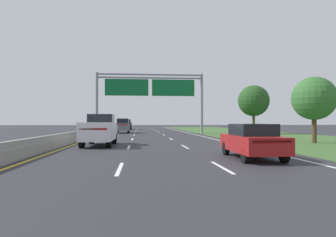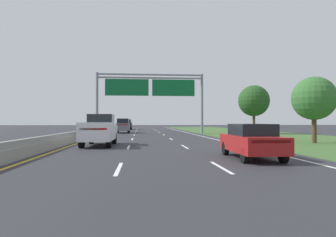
{
  "view_description": "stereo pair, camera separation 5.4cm",
  "coord_description": "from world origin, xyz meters",
  "px_view_note": "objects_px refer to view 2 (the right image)",
  "views": [
    {
      "loc": [
        -1.14,
        -0.33,
        1.68
      ],
      "look_at": [
        1.57,
        28.7,
        1.97
      ],
      "focal_mm": 32.29,
      "sensor_mm": 36.0,
      "label": 1
    },
    {
      "loc": [
        -1.08,
        -0.34,
        1.68
      ],
      "look_at": [
        1.57,
        28.7,
        1.97
      ],
      "focal_mm": 32.29,
      "sensor_mm": 36.0,
      "label": 2
    }
  ],
  "objects_px": {
    "pickup_truck_white": "(100,130)",
    "roadside_tree_mid": "(254,101)",
    "roadside_tree_near": "(314,99)",
    "overhead_sign_gantry": "(150,90)",
    "car_red_right_lane_sedan": "(251,140)",
    "car_black_left_lane_suv": "(127,124)",
    "car_grey_left_lane_suv": "(123,125)"
  },
  "relations": [
    {
      "from": "pickup_truck_white",
      "to": "car_grey_left_lane_suv",
      "type": "distance_m",
      "value": 23.57
    },
    {
      "from": "car_red_right_lane_sedan",
      "to": "roadside_tree_near",
      "type": "height_order",
      "value": "roadside_tree_near"
    },
    {
      "from": "car_black_left_lane_suv",
      "to": "car_red_right_lane_sedan",
      "type": "relative_size",
      "value": 1.07
    },
    {
      "from": "car_grey_left_lane_suv",
      "to": "roadside_tree_mid",
      "type": "distance_m",
      "value": 18.98
    },
    {
      "from": "roadside_tree_near",
      "to": "roadside_tree_mid",
      "type": "bearing_deg",
      "value": 83.3
    },
    {
      "from": "car_red_right_lane_sedan",
      "to": "roadside_tree_mid",
      "type": "relative_size",
      "value": 0.67
    },
    {
      "from": "pickup_truck_white",
      "to": "roadside_tree_mid",
      "type": "relative_size",
      "value": 0.81
    },
    {
      "from": "pickup_truck_white",
      "to": "roadside_tree_near",
      "type": "xyz_separation_m",
      "value": [
        16.22,
        0.85,
        2.38
      ]
    },
    {
      "from": "overhead_sign_gantry",
      "to": "pickup_truck_white",
      "type": "xyz_separation_m",
      "value": [
        -4.22,
        -20.89,
        -4.99
      ]
    },
    {
      "from": "overhead_sign_gantry",
      "to": "roadside_tree_near",
      "type": "relative_size",
      "value": 2.92
    },
    {
      "from": "pickup_truck_white",
      "to": "overhead_sign_gantry",
      "type": "bearing_deg",
      "value": -10.87
    },
    {
      "from": "car_red_right_lane_sedan",
      "to": "roadside_tree_near",
      "type": "relative_size",
      "value": 0.86
    },
    {
      "from": "car_black_left_lane_suv",
      "to": "roadside_tree_mid",
      "type": "bearing_deg",
      "value": -139.99
    },
    {
      "from": "car_red_right_lane_sedan",
      "to": "roadside_tree_near",
      "type": "bearing_deg",
      "value": -42.03
    },
    {
      "from": "pickup_truck_white",
      "to": "car_black_left_lane_suv",
      "type": "bearing_deg",
      "value": 0.42
    },
    {
      "from": "car_red_right_lane_sedan",
      "to": "roadside_tree_mid",
      "type": "xyz_separation_m",
      "value": [
        10.48,
        26.81,
        3.7
      ]
    },
    {
      "from": "roadside_tree_near",
      "to": "overhead_sign_gantry",
      "type": "bearing_deg",
      "value": 120.92
    },
    {
      "from": "car_black_left_lane_suv",
      "to": "roadside_tree_mid",
      "type": "distance_m",
      "value": 29.28
    },
    {
      "from": "pickup_truck_white",
      "to": "roadside_tree_near",
      "type": "relative_size",
      "value": 1.05
    },
    {
      "from": "roadside_tree_mid",
      "to": "car_grey_left_lane_suv",
      "type": "bearing_deg",
      "value": 164.95
    },
    {
      "from": "car_red_right_lane_sedan",
      "to": "roadside_tree_mid",
      "type": "bearing_deg",
      "value": -20.22
    },
    {
      "from": "overhead_sign_gantry",
      "to": "pickup_truck_white",
      "type": "relative_size",
      "value": 2.78
    },
    {
      "from": "overhead_sign_gantry",
      "to": "roadside_tree_mid",
      "type": "xyz_separation_m",
      "value": [
        14.11,
        -2.17,
        -1.55
      ]
    },
    {
      "from": "car_grey_left_lane_suv",
      "to": "roadside_tree_near",
      "type": "distance_m",
      "value": 27.85
    },
    {
      "from": "car_grey_left_lane_suv",
      "to": "roadside_tree_near",
      "type": "height_order",
      "value": "roadside_tree_near"
    },
    {
      "from": "pickup_truck_white",
      "to": "car_grey_left_lane_suv",
      "type": "xyz_separation_m",
      "value": [
        0.3,
        23.57,
        0.02
      ]
    },
    {
      "from": "pickup_truck_white",
      "to": "roadside_tree_near",
      "type": "distance_m",
      "value": 16.42
    },
    {
      "from": "car_grey_left_lane_suv",
      "to": "car_red_right_lane_sedan",
      "type": "bearing_deg",
      "value": -167.28
    },
    {
      "from": "car_red_right_lane_sedan",
      "to": "car_grey_left_lane_suv",
      "type": "distance_m",
      "value": 32.55
    },
    {
      "from": "overhead_sign_gantry",
      "to": "roadside_tree_near",
      "type": "height_order",
      "value": "overhead_sign_gantry"
    },
    {
      "from": "car_grey_left_lane_suv",
      "to": "roadside_tree_mid",
      "type": "height_order",
      "value": "roadside_tree_mid"
    },
    {
      "from": "overhead_sign_gantry",
      "to": "roadside_tree_mid",
      "type": "distance_m",
      "value": 14.36
    }
  ]
}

